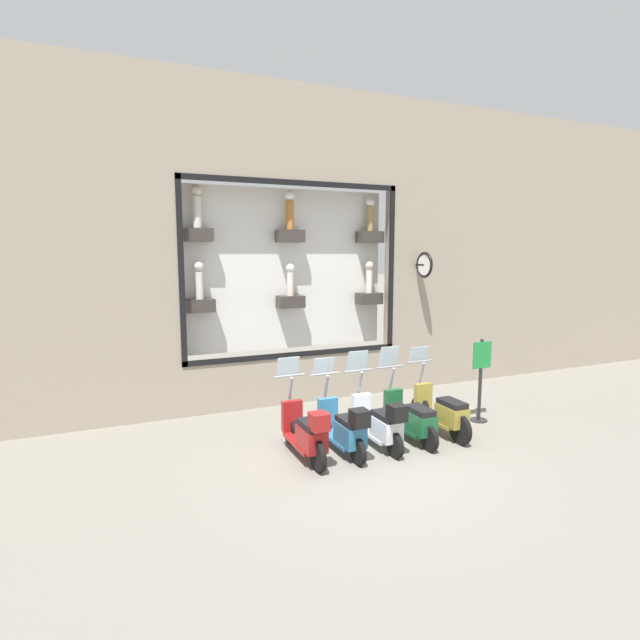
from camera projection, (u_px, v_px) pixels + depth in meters
ground_plane at (367, 458)px, 8.52m from camera, size 120.00×120.00×0.00m
building_facade at (292, 247)px, 11.30m from camera, size 1.24×36.00×7.13m
scooter_olive_0 at (442, 412)px, 9.57m from camera, size 1.81×0.61×1.58m
scooter_green_1 at (411, 418)px, 9.29m from camera, size 1.79×0.60×1.65m
scooter_white_2 at (380, 423)px, 8.94m from camera, size 1.79×0.60×1.61m
scooter_teal_3 at (345, 428)px, 8.66m from camera, size 1.79×0.60×1.54m
scooter_red_4 at (306, 433)px, 8.39m from camera, size 1.81×0.60×1.61m
shop_sign_post at (481, 377)px, 10.29m from camera, size 0.36×0.45×1.73m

